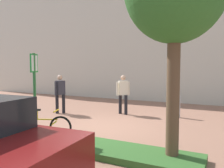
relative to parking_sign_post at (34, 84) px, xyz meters
name	(u,v)px	position (x,y,z in m)	size (l,w,h in m)	color
ground_plane	(102,127)	(1.02, 2.10, -1.61)	(60.00, 60.00, 0.00)	#936651
building_facade	(160,19)	(1.02, 9.35, 3.39)	(28.00, 1.20, 10.00)	beige
planter_strip	(65,142)	(1.04, 0.00, -1.53)	(7.00, 1.10, 0.16)	#336028
parking_sign_post	(34,84)	(0.00, 0.00, 0.00)	(0.11, 0.36, 2.47)	#2D7238
bike_at_sign	(44,126)	(0.08, 0.24, -1.26)	(1.59, 0.68, 0.86)	black
bollard_steel	(178,107)	(3.07, 4.83, -1.16)	(0.16, 0.16, 0.90)	#ADADB2
person_casual_tan	(123,92)	(0.76, 4.45, -0.63)	(0.48, 0.44, 1.72)	black
person_suited_navy	(60,92)	(-1.82, 3.34, -0.63)	(0.39, 0.60, 1.72)	black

